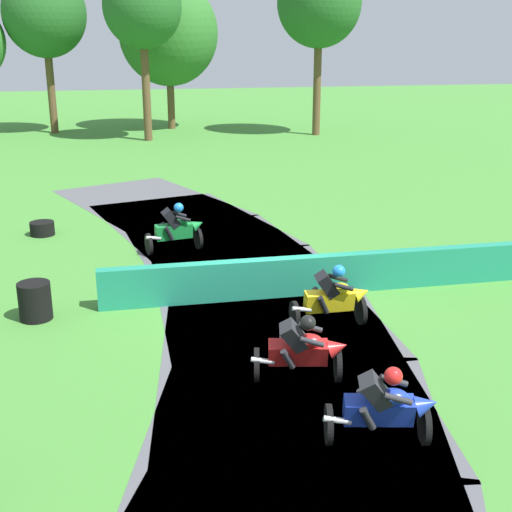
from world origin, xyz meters
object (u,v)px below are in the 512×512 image
motorcycle_trailing_yellow (333,297)px  tire_stack_mid_b (42,228)px  motorcycle_fourth_green (176,229)px  tire_stack_mid_a (35,301)px  motorcycle_chase_red (302,350)px  motorcycle_lead_blue (384,407)px

motorcycle_trailing_yellow → tire_stack_mid_b: 10.37m
motorcycle_fourth_green → tire_stack_mid_a: 5.24m
motorcycle_fourth_green → tire_stack_mid_a: motorcycle_fourth_green is taller
motorcycle_fourth_green → tire_stack_mid_a: size_ratio=2.12×
motorcycle_chase_red → tire_stack_mid_b: motorcycle_chase_red is taller
motorcycle_chase_red → motorcycle_trailing_yellow: size_ratio=1.01×
motorcycle_chase_red → motorcycle_fourth_green: 7.97m
motorcycle_trailing_yellow → tire_stack_mid_a: size_ratio=2.10×
motorcycle_chase_red → motorcycle_trailing_yellow: motorcycle_trailing_yellow is taller
motorcycle_lead_blue → motorcycle_trailing_yellow: size_ratio=1.01×
motorcycle_chase_red → tire_stack_mid_b: bearing=117.2°
motorcycle_lead_blue → motorcycle_chase_red: motorcycle_lead_blue is taller
tire_stack_mid_a → motorcycle_trailing_yellow: bearing=-15.1°
motorcycle_chase_red → tire_stack_mid_a: (-4.78, 3.77, -0.23)m
motorcycle_lead_blue → motorcycle_chase_red: bearing=108.1°
motorcycle_trailing_yellow → motorcycle_lead_blue: bearing=-97.1°
tire_stack_mid_a → tire_stack_mid_b: 6.51m
motorcycle_chase_red → tire_stack_mid_a: size_ratio=2.13×
motorcycle_trailing_yellow → tire_stack_mid_a: motorcycle_trailing_yellow is taller
motorcycle_trailing_yellow → tire_stack_mid_a: 6.19m
motorcycle_lead_blue → motorcycle_fourth_green: motorcycle_fourth_green is taller
motorcycle_chase_red → motorcycle_fourth_green: (-1.48, 7.83, 0.03)m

